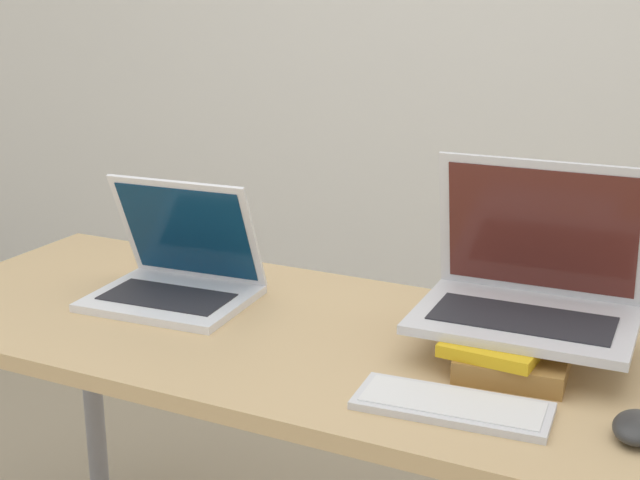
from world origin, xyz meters
TOP-DOWN VIEW (x-y plane):
  - desk at (0.00, 0.32)m, footprint 1.58×0.64m
  - laptop_left at (-0.29, 0.36)m, footprint 0.32×0.27m
  - book_stack at (0.40, 0.37)m, footprint 0.21×0.29m
  - laptop_on_books at (0.40, 0.42)m, footprint 0.38×0.27m
  - wireless_keyboard at (0.36, 0.15)m, footprint 0.30×0.14m
  - mouse at (0.62, 0.18)m, footprint 0.07×0.10m

SIDE VIEW (x-z plane):
  - desk at x=0.00m, z-range 0.28..1.00m
  - wireless_keyboard at x=0.36m, z-range 0.72..0.73m
  - mouse at x=0.62m, z-range 0.72..0.75m
  - book_stack at x=0.40m, z-range 0.72..0.77m
  - laptop_left at x=-0.29m, z-range 0.64..0.89m
  - laptop_on_books at x=0.40m, z-range 0.69..0.96m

